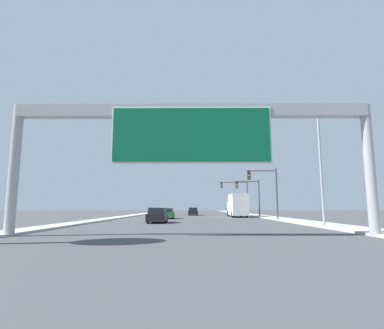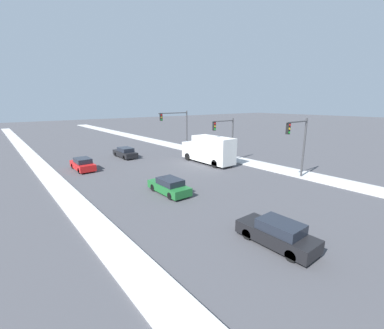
{
  "view_description": "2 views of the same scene",
  "coord_description": "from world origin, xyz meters",
  "px_view_note": "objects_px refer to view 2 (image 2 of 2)",
  "views": [
    {
      "loc": [
        0.14,
        1.42,
        1.58
      ],
      "look_at": [
        0.0,
        24.33,
        4.83
      ],
      "focal_mm": 28.0,
      "sensor_mm": 36.0,
      "label": 1
    },
    {
      "loc": [
        -15.33,
        24.75,
        7.83
      ],
      "look_at": [
        0.61,
        44.62,
        1.63
      ],
      "focal_mm": 24.0,
      "sensor_mm": 36.0,
      "label": 2
    }
  ],
  "objects_px": {
    "car_near_left": "(125,153)",
    "traffic_light_near_intersection": "(299,140)",
    "traffic_light_far_intersection": "(178,124)",
    "traffic_light_mid_block": "(226,133)",
    "truck_box_primary": "(209,150)",
    "car_near_right": "(277,234)",
    "car_mid_right": "(169,186)",
    "car_near_center": "(83,164)"
  },
  "relations": [
    {
      "from": "car_near_left",
      "to": "traffic_light_near_intersection",
      "type": "height_order",
      "value": "traffic_light_near_intersection"
    },
    {
      "from": "traffic_light_mid_block",
      "to": "traffic_light_far_intersection",
      "type": "height_order",
      "value": "traffic_light_far_intersection"
    },
    {
      "from": "car_near_right",
      "to": "car_mid_right",
      "type": "xyz_separation_m",
      "value": [
        0.0,
        10.81,
        -0.04
      ]
    },
    {
      "from": "car_mid_right",
      "to": "traffic_light_far_intersection",
      "type": "height_order",
      "value": "traffic_light_far_intersection"
    },
    {
      "from": "car_near_left",
      "to": "traffic_light_near_intersection",
      "type": "relative_size",
      "value": 0.76
    },
    {
      "from": "car_mid_right",
      "to": "traffic_light_far_intersection",
      "type": "xyz_separation_m",
      "value": [
        12.06,
        15.3,
        3.79
      ]
    },
    {
      "from": "car_mid_right",
      "to": "car_near_left",
      "type": "bearing_deg",
      "value": 78.16
    },
    {
      "from": "traffic_light_near_intersection",
      "to": "car_near_right",
      "type": "bearing_deg",
      "value": -154.16
    },
    {
      "from": "traffic_light_far_intersection",
      "to": "traffic_light_mid_block",
      "type": "bearing_deg",
      "value": -87.31
    },
    {
      "from": "car_near_center",
      "to": "car_near_left",
      "type": "bearing_deg",
      "value": 27.24
    },
    {
      "from": "truck_box_primary",
      "to": "traffic_light_mid_block",
      "type": "bearing_deg",
      "value": -27.04
    },
    {
      "from": "car_near_center",
      "to": "traffic_light_near_intersection",
      "type": "distance_m",
      "value": 24.26
    },
    {
      "from": "car_near_left",
      "to": "traffic_light_far_intersection",
      "type": "xyz_separation_m",
      "value": [
        8.56,
        -1.4,
        3.76
      ]
    },
    {
      "from": "traffic_light_far_intersection",
      "to": "car_near_right",
      "type": "bearing_deg",
      "value": -114.79
    },
    {
      "from": "car_near_left",
      "to": "traffic_light_near_intersection",
      "type": "distance_m",
      "value": 23.52
    },
    {
      "from": "car_near_right",
      "to": "car_mid_right",
      "type": "relative_size",
      "value": 1.01
    },
    {
      "from": "car_near_center",
      "to": "car_near_right",
      "type": "relative_size",
      "value": 0.98
    },
    {
      "from": "car_near_left",
      "to": "traffic_light_mid_block",
      "type": "xyz_separation_m",
      "value": [
        9.03,
        -11.4,
        3.2
      ]
    },
    {
      "from": "car_mid_right",
      "to": "traffic_light_near_intersection",
      "type": "bearing_deg",
      "value": -20.44
    },
    {
      "from": "car_near_center",
      "to": "truck_box_primary",
      "type": "distance_m",
      "value": 15.58
    },
    {
      "from": "car_near_left",
      "to": "car_near_right",
      "type": "distance_m",
      "value": 27.73
    },
    {
      "from": "car_near_center",
      "to": "car_mid_right",
      "type": "bearing_deg",
      "value": -75.03
    },
    {
      "from": "truck_box_primary",
      "to": "traffic_light_far_intersection",
      "type": "xyz_separation_m",
      "value": [
        1.56,
        8.96,
        2.65
      ]
    },
    {
      "from": "car_near_left",
      "to": "car_near_right",
      "type": "height_order",
      "value": "car_near_right"
    },
    {
      "from": "traffic_light_near_intersection",
      "to": "traffic_light_far_intersection",
      "type": "bearing_deg",
      "value": 91.58
    },
    {
      "from": "car_near_left",
      "to": "traffic_light_mid_block",
      "type": "bearing_deg",
      "value": -51.61
    },
    {
      "from": "car_near_center",
      "to": "car_near_right",
      "type": "distance_m",
      "value": 24.16
    },
    {
      "from": "car_near_left",
      "to": "truck_box_primary",
      "type": "xyz_separation_m",
      "value": [
        7.0,
        -10.36,
        1.11
      ]
    },
    {
      "from": "car_near_right",
      "to": "traffic_light_near_intersection",
      "type": "relative_size",
      "value": 0.72
    },
    {
      "from": "car_near_center",
      "to": "car_near_left",
      "type": "relative_size",
      "value": 0.92
    },
    {
      "from": "traffic_light_near_intersection",
      "to": "traffic_light_far_intersection",
      "type": "distance_m",
      "value": 20.01
    },
    {
      "from": "car_near_left",
      "to": "traffic_light_near_intersection",
      "type": "xyz_separation_m",
      "value": [
        9.11,
        -21.4,
        3.49
      ]
    },
    {
      "from": "car_near_left",
      "to": "traffic_light_far_intersection",
      "type": "relative_size",
      "value": 0.74
    },
    {
      "from": "car_near_left",
      "to": "car_mid_right",
      "type": "height_order",
      "value": "car_near_left"
    },
    {
      "from": "car_near_center",
      "to": "traffic_light_mid_block",
      "type": "relative_size",
      "value": 0.76
    },
    {
      "from": "traffic_light_near_intersection",
      "to": "traffic_light_mid_block",
      "type": "xyz_separation_m",
      "value": [
        -0.08,
        10.0,
        -0.29
      ]
    },
    {
      "from": "car_mid_right",
      "to": "traffic_light_near_intersection",
      "type": "xyz_separation_m",
      "value": [
        12.61,
        -4.7,
        3.52
      ]
    },
    {
      "from": "car_mid_right",
      "to": "truck_box_primary",
      "type": "bearing_deg",
      "value": 31.1
    },
    {
      "from": "car_near_left",
      "to": "truck_box_primary",
      "type": "height_order",
      "value": "truck_box_primary"
    },
    {
      "from": "car_near_left",
      "to": "car_near_right",
      "type": "bearing_deg",
      "value": -97.25
    },
    {
      "from": "traffic_light_mid_block",
      "to": "traffic_light_far_intersection",
      "type": "xyz_separation_m",
      "value": [
        -0.47,
        10.0,
        0.56
      ]
    },
    {
      "from": "traffic_light_mid_block",
      "to": "car_near_right",
      "type": "bearing_deg",
      "value": -127.88
    }
  ]
}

